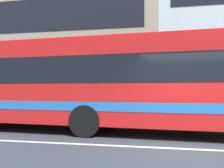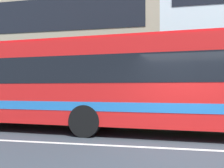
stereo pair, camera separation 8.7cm
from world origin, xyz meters
The scene contains 5 objects.
ground_plane centered at (0.00, 0.00, 0.00)m, with size 160.00×160.00×0.00m, color #363D44.
lane_centre_line centered at (0.00, 0.00, 0.00)m, with size 60.00×0.16×0.01m, color silver.
hedge_row_far centered at (-3.66, 5.47, 0.51)m, with size 16.74×1.10×1.02m, color #2B6425.
apartment_block_left centered at (-11.82, 14.80, 5.66)m, with size 22.02×11.21×11.33m.
transit_bus centered at (-2.17, 2.10, 1.76)m, with size 11.92×3.27×3.18m.
Camera 1 is at (-0.64, -6.44, 1.50)m, focal length 39.81 mm.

